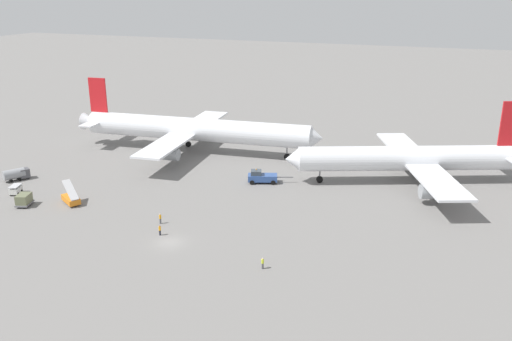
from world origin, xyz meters
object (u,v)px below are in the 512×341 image
gse_stair_truck_yellow (71,198)px  gse_container_dolly_flat (24,200)px  gse_baggage_cart_trailing (16,190)px  ground_crew_marshaller_foreground (160,230)px  ground_crew_ramp_agent_by_cones (160,218)px  gse_fuel_bowser_stubby (17,174)px  airliner_being_pushed (410,159)px  pushback_tug (262,177)px  ground_crew_wing_walker_right (263,263)px  airliner_at_gate_left (195,130)px

gse_stair_truck_yellow → gse_container_dolly_flat: bearing=-152.0°
gse_baggage_cart_trailing → ground_crew_marshaller_foreground: bearing=-9.5°
ground_crew_ramp_agent_by_cones → gse_fuel_bowser_stubby: bearing=168.0°
gse_container_dolly_flat → gse_fuel_bowser_stubby: size_ratio=0.72×
airliner_being_pushed → ground_crew_ramp_agent_by_cones: 50.25m
pushback_tug → gse_stair_truck_yellow: (-28.00, -22.35, -0.18)m
airliner_being_pushed → ground_crew_marshaller_foreground: 51.56m
gse_baggage_cart_trailing → gse_stair_truck_yellow: 12.75m
airliner_being_pushed → ground_crew_wing_walker_right: (-14.94, -43.10, -3.93)m
airliner_at_gate_left → gse_fuel_bowser_stubby: bearing=-128.9°
gse_baggage_cart_trailing → ground_crew_ramp_agent_by_cones: ground_crew_ramp_agent_by_cones is taller
pushback_tug → gse_baggage_cart_trailing: (-40.75, -22.22, -0.34)m
gse_baggage_cart_trailing → gse_container_dolly_flat: gse_container_dolly_flat is taller
airliner_at_gate_left → ground_crew_marshaller_foreground: size_ratio=34.73×
airliner_at_gate_left → pushback_tug: bearing=-32.8°
airliner_at_gate_left → airliner_being_pushed: bearing=-3.6°
ground_crew_ramp_agent_by_cones → gse_stair_truck_yellow: bearing=174.8°
gse_container_dolly_flat → ground_crew_wing_walker_right: bearing=-7.2°
airliner_being_pushed → gse_container_dolly_flat: size_ratio=12.37×
gse_fuel_bowser_stubby → ground_crew_ramp_agent_by_cones: bearing=-12.0°
gse_stair_truck_yellow → ground_crew_wing_walker_right: 41.27m
airliner_at_gate_left → gse_container_dolly_flat: 42.53m
airliner_at_gate_left → ground_crew_ramp_agent_by_cones: (13.14, -38.20, -4.44)m
gse_fuel_bowser_stubby → ground_crew_ramp_agent_by_cones: (37.52, -7.95, -0.41)m
airliner_at_gate_left → gse_fuel_bowser_stubby: 39.07m
gse_container_dolly_flat → pushback_tug: bearing=36.7°
pushback_tug → ground_crew_marshaller_foreground: pushback_tug is taller
ground_crew_wing_walker_right → gse_stair_truck_yellow: bearing=166.3°
pushback_tug → ground_crew_ramp_agent_by_cones: (-8.70, -24.12, -0.29)m
airliner_at_gate_left → ground_crew_marshaller_foreground: bearing=-70.0°
gse_stair_truck_yellow → ground_crew_ramp_agent_by_cones: gse_stair_truck_yellow is taller
ground_crew_marshaller_foreground → ground_crew_wing_walker_right: size_ratio=1.02×
gse_fuel_bowser_stubby → ground_crew_marshaller_foreground: 41.42m
airliner_being_pushed → gse_stair_truck_yellow: size_ratio=9.46×
gse_fuel_bowser_stubby → ground_crew_marshaller_foreground: bearing=-16.5°
gse_baggage_cart_trailing → airliner_being_pushed: bearing=26.1°
airliner_at_gate_left → ground_crew_ramp_agent_by_cones: bearing=-71.0°
gse_stair_truck_yellow → ground_crew_marshaller_foreground: bearing=-14.6°
airliner_being_pushed → ground_crew_marshaller_foreground: airliner_being_pushed is taller
airliner_being_pushed → ground_crew_ramp_agent_by_cones: bearing=-135.5°
airliner_being_pushed → ground_crew_ramp_agent_by_cones: airliner_being_pushed is taller
gse_baggage_cart_trailing → ground_crew_ramp_agent_by_cones: size_ratio=1.76×
gse_container_dolly_flat → ground_crew_marshaller_foreground: bearing=-3.7°
airliner_at_gate_left → ground_crew_wing_walker_right: (33.94, -46.18, -4.50)m
ground_crew_ramp_agent_by_cones → ground_crew_wing_walker_right: 22.28m
gse_container_dolly_flat → ground_crew_ramp_agent_by_cones: 26.45m
airliner_at_gate_left → pushback_tug: airliner_at_gate_left is taller
ground_crew_wing_walker_right → pushback_tug: bearing=110.7°
pushback_tug → gse_fuel_bowser_stubby: bearing=-160.7°
airliner_at_gate_left → gse_baggage_cart_trailing: size_ratio=19.08×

